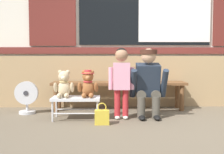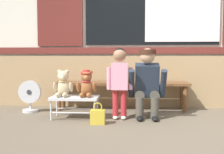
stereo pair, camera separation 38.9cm
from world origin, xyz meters
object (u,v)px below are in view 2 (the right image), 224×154
(small_display_bench, at_px, (75,99))
(floor_fan, at_px, (30,96))
(wooden_bench_long, at_px, (121,86))
(teddy_bear_plain, at_px, (63,84))
(teddy_bear_with_hat, at_px, (86,84))
(handbag_on_ground, at_px, (98,117))
(adult_crouching, at_px, (148,83))
(child_standing, at_px, (120,75))

(small_display_bench, height_order, floor_fan, floor_fan)
(wooden_bench_long, relative_size, teddy_bear_plain, 5.78)
(teddy_bear_with_hat, height_order, handbag_on_ground, teddy_bear_with_hat)
(small_display_bench, relative_size, adult_crouching, 0.67)
(adult_crouching, bearing_deg, wooden_bench_long, 122.61)
(small_display_bench, relative_size, child_standing, 0.67)
(small_display_bench, distance_m, floor_fan, 0.85)
(teddy_bear_plain, bearing_deg, child_standing, -0.60)
(wooden_bench_long, height_order, teddy_bear_plain, teddy_bear_plain)
(teddy_bear_plain, relative_size, adult_crouching, 0.38)
(adult_crouching, relative_size, floor_fan, 1.98)
(adult_crouching, xyz_separation_m, handbag_on_ground, (-0.64, -0.39, -0.38))
(wooden_bench_long, distance_m, floor_fan, 1.41)
(teddy_bear_with_hat, xyz_separation_m, adult_crouching, (0.83, 0.08, 0.01))
(teddy_bear_with_hat, xyz_separation_m, floor_fan, (-0.92, 0.38, -0.23))
(handbag_on_ground, relative_size, floor_fan, 0.57)
(teddy_bear_plain, bearing_deg, small_display_bench, -0.51)
(floor_fan, bearing_deg, wooden_bench_long, 12.25)
(wooden_bench_long, bearing_deg, handbag_on_ground, -104.61)
(teddy_bear_with_hat, height_order, adult_crouching, adult_crouching)
(small_display_bench, bearing_deg, child_standing, -0.62)
(wooden_bench_long, height_order, adult_crouching, adult_crouching)
(teddy_bear_plain, bearing_deg, wooden_bench_long, 41.26)
(small_display_bench, bearing_deg, teddy_bear_plain, 179.49)
(handbag_on_ground, bearing_deg, small_display_bench, 138.51)
(wooden_bench_long, height_order, floor_fan, floor_fan)
(adult_crouching, xyz_separation_m, floor_fan, (-1.75, 0.30, -0.24))
(wooden_bench_long, distance_m, handbag_on_ground, 1.05)
(teddy_bear_plain, xyz_separation_m, floor_fan, (-0.60, 0.38, -0.23))
(wooden_bench_long, xyz_separation_m, child_standing, (0.00, -0.68, 0.22))
(small_display_bench, bearing_deg, adult_crouching, 4.62)
(floor_fan, bearing_deg, teddy_bear_plain, -31.95)
(teddy_bear_with_hat, distance_m, adult_crouching, 0.83)
(small_display_bench, bearing_deg, teddy_bear_with_hat, 0.77)
(wooden_bench_long, distance_m, adult_crouching, 0.71)
(small_display_bench, relative_size, teddy_bear_plain, 1.76)
(wooden_bench_long, xyz_separation_m, floor_fan, (-1.37, -0.30, -0.13))
(teddy_bear_with_hat, xyz_separation_m, handbag_on_ground, (0.19, -0.31, -0.38))
(teddy_bear_plain, height_order, floor_fan, teddy_bear_plain)
(wooden_bench_long, xyz_separation_m, handbag_on_ground, (-0.26, -0.99, -0.28))
(child_standing, height_order, handbag_on_ground, child_standing)
(adult_crouching, bearing_deg, handbag_on_ground, -148.54)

